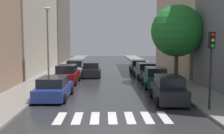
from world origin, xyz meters
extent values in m
cube|color=#2C2C2E|center=(0.00, 24.00, -0.02)|extent=(28.00, 72.00, 0.04)
cube|color=gray|center=(-6.50, 24.00, 0.07)|extent=(3.00, 72.00, 0.15)
cube|color=gray|center=(6.50, 24.00, 0.07)|extent=(3.00, 72.00, 0.15)
cube|color=silver|center=(-2.70, 1.94, 0.01)|extent=(0.45, 2.20, 0.01)
cube|color=silver|center=(-1.80, 1.94, 0.01)|extent=(0.45, 2.20, 0.01)
cube|color=silver|center=(-0.90, 1.94, 0.01)|extent=(0.45, 2.20, 0.01)
cube|color=silver|center=(0.00, 1.94, 0.01)|extent=(0.45, 2.20, 0.01)
cube|color=silver|center=(0.90, 1.94, 0.01)|extent=(0.45, 2.20, 0.01)
cube|color=silver|center=(1.80, 1.94, 0.01)|extent=(0.45, 2.20, 0.01)
cube|color=silver|center=(2.70, 1.94, 0.01)|extent=(0.45, 2.20, 0.01)
cube|color=#B2A38C|center=(11.00, 22.82, 6.67)|extent=(6.00, 17.11, 13.34)
cube|color=navy|center=(-3.86, 6.63, 0.55)|extent=(2.10, 4.49, 0.75)
cube|color=black|center=(-3.87, 6.41, 1.23)|extent=(1.80, 2.49, 0.61)
cylinder|color=black|center=(-4.78, 8.12, 0.32)|extent=(0.24, 0.65, 0.64)
cylinder|color=black|center=(-2.84, 8.05, 0.32)|extent=(0.24, 0.65, 0.64)
cylinder|color=black|center=(-4.89, 5.21, 0.32)|extent=(0.24, 0.65, 0.64)
cylinder|color=black|center=(-2.95, 5.14, 0.32)|extent=(0.24, 0.65, 0.64)
cube|color=maroon|center=(-3.89, 13.33, 0.61)|extent=(2.01, 4.31, 0.87)
cube|color=black|center=(-3.89, 13.11, 1.40)|extent=(1.73, 2.39, 0.71)
cylinder|color=black|center=(-4.79, 14.76, 0.32)|extent=(0.24, 0.65, 0.64)
cylinder|color=black|center=(-2.90, 14.71, 0.32)|extent=(0.24, 0.65, 0.64)
cylinder|color=black|center=(-4.87, 11.95, 0.32)|extent=(0.24, 0.65, 0.64)
cylinder|color=black|center=(-2.98, 11.89, 0.32)|extent=(0.24, 0.65, 0.64)
cube|color=silver|center=(-3.72, 18.69, 0.63)|extent=(1.96, 4.67, 0.90)
cube|color=black|center=(-3.72, 18.45, 1.45)|extent=(1.69, 2.58, 0.74)
cylinder|color=black|center=(-4.69, 20.19, 0.32)|extent=(0.23, 0.64, 0.64)
cylinder|color=black|center=(-2.83, 20.23, 0.32)|extent=(0.23, 0.64, 0.64)
cylinder|color=black|center=(-4.62, 17.14, 0.32)|extent=(0.23, 0.64, 0.64)
cylinder|color=black|center=(-2.76, 17.18, 0.32)|extent=(0.23, 0.64, 0.64)
cube|color=black|center=(3.73, 5.44, 0.61)|extent=(1.94, 4.33, 0.87)
cube|color=black|center=(3.73, 5.23, 1.40)|extent=(1.65, 2.40, 0.71)
cylinder|color=black|center=(2.90, 6.88, 0.32)|extent=(0.24, 0.65, 0.64)
cylinder|color=black|center=(4.68, 6.81, 0.32)|extent=(0.24, 0.65, 0.64)
cylinder|color=black|center=(2.79, 4.07, 0.32)|extent=(0.24, 0.65, 0.64)
cylinder|color=black|center=(4.57, 4.00, 0.32)|extent=(0.24, 0.65, 0.64)
cube|color=#0C4C2D|center=(3.97, 11.14, 0.60)|extent=(1.96, 4.20, 0.85)
cube|color=black|center=(3.96, 10.94, 1.38)|extent=(1.66, 2.33, 0.70)
cylinder|color=black|center=(3.13, 12.54, 0.32)|extent=(0.25, 0.65, 0.64)
cylinder|color=black|center=(4.91, 12.46, 0.32)|extent=(0.25, 0.65, 0.64)
cylinder|color=black|center=(3.02, 9.82, 0.32)|extent=(0.25, 0.65, 0.64)
cylinder|color=black|center=(4.80, 9.74, 0.32)|extent=(0.25, 0.65, 0.64)
cube|color=#474C51|center=(3.96, 16.74, 0.58)|extent=(2.00, 4.85, 0.81)
cube|color=black|center=(3.97, 16.50, 1.32)|extent=(1.70, 2.69, 0.67)
cylinder|color=black|center=(2.99, 18.29, 0.32)|extent=(0.24, 0.65, 0.64)
cylinder|color=black|center=(4.82, 18.36, 0.32)|extent=(0.24, 0.65, 0.64)
cylinder|color=black|center=(3.11, 15.13, 0.32)|extent=(0.24, 0.65, 0.64)
cylinder|color=black|center=(4.93, 15.20, 0.32)|extent=(0.24, 0.65, 0.64)
cube|color=#0C4C2D|center=(3.93, 21.96, 0.56)|extent=(2.11, 4.46, 0.77)
cube|color=black|center=(3.92, 21.74, 1.26)|extent=(1.80, 2.48, 0.63)
cylinder|color=black|center=(3.02, 23.44, 0.32)|extent=(0.25, 0.65, 0.64)
cylinder|color=black|center=(4.95, 23.36, 0.32)|extent=(0.25, 0.65, 0.64)
cylinder|color=black|center=(2.90, 20.55, 0.32)|extent=(0.25, 0.65, 0.64)
cylinder|color=black|center=(4.83, 20.47, 0.32)|extent=(0.25, 0.65, 0.64)
cube|color=black|center=(-1.85, 18.12, 0.57)|extent=(1.85, 4.67, 0.80)
cube|color=black|center=(-1.85, 17.88, 1.30)|extent=(1.63, 2.57, 0.65)
cylinder|color=black|center=(-2.78, 19.66, 0.32)|extent=(0.22, 0.64, 0.64)
cylinder|color=black|center=(-0.93, 19.66, 0.32)|extent=(0.22, 0.64, 0.64)
cylinder|color=black|center=(-2.78, 16.58, 0.32)|extent=(0.22, 0.64, 0.64)
cylinder|color=black|center=(-0.93, 16.57, 0.32)|extent=(0.22, 0.64, 0.64)
cylinder|color=#513823|center=(6.17, 12.52, 1.52)|extent=(0.36, 0.36, 2.73)
sphere|color=#247A2D|center=(6.17, 12.52, 4.88)|extent=(4.69, 4.69, 4.69)
cylinder|color=black|center=(5.45, 2.93, 1.85)|extent=(0.12, 0.12, 3.40)
cube|color=black|center=(5.45, 2.93, 4.00)|extent=(0.30, 0.30, 0.90)
sphere|color=red|center=(5.45, 2.75, 4.30)|extent=(0.18, 0.18, 0.18)
sphere|color=#F2A519|center=(5.45, 2.75, 4.00)|extent=(0.18, 0.18, 0.18)
sphere|color=green|center=(5.45, 2.75, 3.70)|extent=(0.18, 0.18, 0.18)
cylinder|color=#595B60|center=(-5.55, 12.99, 3.45)|extent=(0.16, 0.16, 6.59)
ellipsoid|color=beige|center=(-5.55, 12.99, 6.89)|extent=(0.60, 0.28, 0.24)
camera|label=1|loc=(-0.41, -11.39, 3.94)|focal=42.45mm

